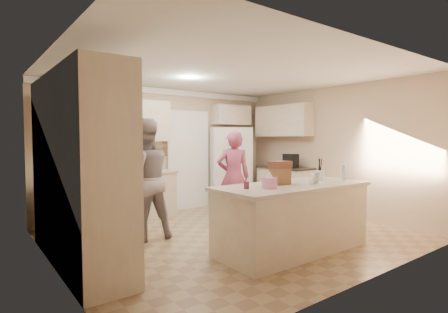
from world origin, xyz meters
TOP-DOWN VIEW (x-y plane):
  - floor at (0.00, 0.00)m, footprint 5.20×4.60m
  - ceiling at (0.00, 0.00)m, footprint 5.20×4.60m
  - wall_back at (0.00, 2.31)m, footprint 5.20×0.02m
  - wall_front at (0.00, -2.31)m, footprint 5.20×0.02m
  - wall_left at (-2.61, 0.00)m, footprint 0.02×4.60m
  - wall_right at (2.61, 0.00)m, footprint 0.02×4.60m
  - crown_back at (0.00, 2.26)m, footprint 5.20×0.08m
  - pantry_bank at (-2.30, 0.20)m, footprint 0.60×2.60m
  - back_base_cab at (-1.15, 2.00)m, footprint 2.20×0.60m
  - back_countertop at (-1.15, 1.99)m, footprint 2.24×0.63m
  - back_upper_cab at (-1.15, 2.12)m, footprint 2.20×0.35m
  - doorway_opening at (0.55, 2.28)m, footprint 0.90×0.06m
  - doorway_casing at (0.55, 2.24)m, footprint 1.02×0.03m
  - wall_frame_upper at (0.02, 2.27)m, footprint 0.15×0.02m
  - wall_frame_lower at (0.02, 2.27)m, footprint 0.15×0.02m
  - refrigerator at (1.53, 2.05)m, footprint 1.09×0.97m
  - fridge_seam at (1.53, 1.69)m, footprint 0.02×0.02m
  - fridge_dispenser at (1.31, 1.68)m, footprint 0.22×0.03m
  - fridge_handle_l at (1.48, 1.68)m, footprint 0.02×0.02m
  - fridge_handle_r at (1.58, 1.68)m, footprint 0.02×0.02m
  - over_fridge_cab at (1.65, 2.12)m, footprint 0.95×0.35m
  - right_base_cab at (2.30, 1.00)m, footprint 0.60×1.20m
  - right_countertop at (2.29, 1.00)m, footprint 0.63×1.24m
  - right_upper_cab at (2.43, 1.20)m, footprint 0.35×1.50m
  - coffee_maker at (2.25, 0.80)m, footprint 0.22×0.28m
  - island_base at (0.20, -1.10)m, footprint 2.20×0.90m
  - island_top at (0.20, -1.10)m, footprint 2.28×0.96m
  - utensil_crock at (0.85, -1.05)m, footprint 0.13×0.13m
  - tissue_box at (-0.35, -1.20)m, footprint 0.13×0.13m
  - tissue_plume at (-0.35, -1.20)m, footprint 0.08×0.08m
  - dollhouse_body at (0.05, -1.00)m, footprint 0.26×0.18m
  - dollhouse_roof at (0.05, -1.00)m, footprint 0.28×0.20m
  - jam_jar at (-0.60, -1.05)m, footprint 0.07×0.07m
  - greeting_card_a at (0.35, -1.30)m, footprint 0.12×0.06m
  - greeting_card_b at (0.50, -1.25)m, footprint 0.12×0.05m
  - water_bottle at (1.15, -1.25)m, footprint 0.07×0.07m
  - shaker_salt at (1.02, -0.88)m, footprint 0.05×0.05m
  - shaker_pepper at (1.09, -0.88)m, footprint 0.05×0.05m
  - teen_boy at (-1.23, 0.64)m, footprint 0.95×0.76m
  - teen_girl at (0.57, 0.69)m, footprint 0.74×0.66m
  - fridge_magnets at (1.53, 1.68)m, footprint 0.76×0.02m

SIDE VIEW (x-z plane):
  - floor at x=0.00m, z-range -0.02..0.00m
  - back_base_cab at x=-1.15m, z-range 0.00..0.88m
  - right_base_cab at x=2.30m, z-range 0.00..0.88m
  - island_base at x=0.20m, z-range 0.00..0.88m
  - teen_girl at x=0.57m, z-range 0.00..1.69m
  - back_countertop at x=-1.15m, z-range 0.88..0.92m
  - refrigerator at x=1.53m, z-range 0.00..1.80m
  - fridge_seam at x=1.53m, z-range 0.01..1.79m
  - right_countertop at x=2.29m, z-range 0.88..0.92m
  - island_top at x=0.20m, z-range 0.88..0.93m
  - fridge_magnets at x=1.53m, z-range 0.18..1.62m
  - teen_boy at x=-1.23m, z-range 0.00..1.86m
  - jam_jar at x=-0.60m, z-range 0.93..1.02m
  - shaker_salt at x=1.02m, z-range 0.93..1.02m
  - shaker_pepper at x=1.09m, z-range 0.93..1.02m
  - tissue_box at x=-0.35m, z-range 0.93..1.07m
  - utensil_crock at x=0.85m, z-range 0.93..1.07m
  - greeting_card_a at x=0.35m, z-range 0.93..1.08m
  - greeting_card_b at x=0.50m, z-range 0.93..1.08m
  - dollhouse_body at x=0.05m, z-range 0.93..1.15m
  - water_bottle at x=1.15m, z-range 0.92..1.17m
  - doorway_opening at x=0.55m, z-range 0.00..2.10m
  - doorway_casing at x=0.55m, z-range -0.06..2.16m
  - fridge_handle_l at x=1.48m, z-range 0.62..1.48m
  - fridge_handle_r at x=1.58m, z-range 0.62..1.48m
  - coffee_maker at x=2.25m, z-range 0.92..1.22m
  - tissue_plume at x=-0.35m, z-range 1.06..1.15m
  - fridge_dispenser at x=1.31m, z-range 0.97..1.32m
  - pantry_bank at x=-2.30m, z-range 0.00..2.35m
  - dollhouse_roof at x=0.05m, z-range 1.15..1.25m
  - wall_frame_lower at x=0.02m, z-range 1.18..1.38m
  - wall_back at x=0.00m, z-range 0.00..2.60m
  - wall_front at x=0.00m, z-range 0.00..2.60m
  - wall_left at x=-2.61m, z-range 0.00..2.60m
  - wall_right at x=2.61m, z-range 0.00..2.60m
  - wall_frame_upper at x=0.02m, z-range 1.45..1.65m
  - back_upper_cab at x=-1.15m, z-range 1.50..2.30m
  - right_upper_cab at x=2.43m, z-range 1.60..2.30m
  - over_fridge_cab at x=1.65m, z-range 1.88..2.33m
  - crown_back at x=0.00m, z-range 2.47..2.59m
  - ceiling at x=0.00m, z-range 2.60..2.62m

